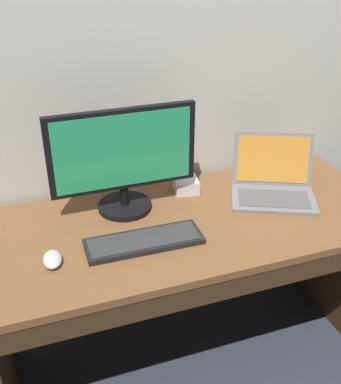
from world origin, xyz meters
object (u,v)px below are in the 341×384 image
external_drive_box (186,185)px  external_monitor (123,160)px  wired_keyboard (144,241)px  computer_mouse (52,259)px  laptop_space_gray (273,185)px

external_drive_box → external_monitor: bearing=-166.8°
wired_keyboard → external_drive_box: 0.43m
wired_keyboard → computer_mouse: bearing=-178.7°
computer_mouse → external_drive_box: 0.70m
computer_mouse → external_drive_box: external_drive_box is taller
laptop_space_gray → external_drive_box: bearing=154.4°
wired_keyboard → computer_mouse: size_ratio=4.14×
external_drive_box → wired_keyboard: bearing=-131.7°
external_monitor → external_drive_box: external_monitor is taller
laptop_space_gray → wired_keyboard: (-0.62, -0.16, -0.04)m
computer_mouse → laptop_space_gray: bearing=15.0°
external_monitor → wired_keyboard: bearing=-89.6°
laptop_space_gray → external_monitor: bearing=171.5°
external_monitor → computer_mouse: (-0.33, -0.26, -0.21)m
external_monitor → computer_mouse: external_monitor is taller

